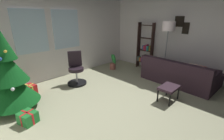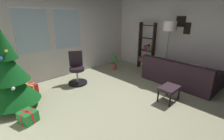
{
  "view_description": "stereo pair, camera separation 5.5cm",
  "coord_description": "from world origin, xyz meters",
  "px_view_note": "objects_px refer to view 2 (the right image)",
  "views": [
    {
      "loc": [
        -2.52,
        -2.13,
        1.97
      ],
      "look_at": [
        -0.2,
        0.18,
        0.82
      ],
      "focal_mm": 25.09,
      "sensor_mm": 36.0,
      "label": 1
    },
    {
      "loc": [
        -2.48,
        -2.17,
        1.97
      ],
      "look_at": [
        -0.2,
        0.18,
        0.82
      ],
      "focal_mm": 25.09,
      "sensor_mm": 36.0,
      "label": 2
    }
  ],
  "objects_px": {
    "holiday_tree": "(10,77)",
    "potted_plant": "(114,63)",
    "floor_lamp": "(170,30)",
    "footstool": "(169,89)",
    "couch": "(183,76)",
    "bookshelf": "(146,49)",
    "office_chair": "(77,71)",
    "gift_box_green": "(28,117)",
    "gift_box_red": "(30,89)"
  },
  "relations": [
    {
      "from": "holiday_tree",
      "to": "potted_plant",
      "type": "relative_size",
      "value": 3.61
    },
    {
      "from": "holiday_tree",
      "to": "floor_lamp",
      "type": "height_order",
      "value": "holiday_tree"
    },
    {
      "from": "footstool",
      "to": "floor_lamp",
      "type": "distance_m",
      "value": 2.04
    },
    {
      "from": "couch",
      "to": "bookshelf",
      "type": "xyz_separation_m",
      "value": [
        0.49,
        1.66,
        0.48
      ]
    },
    {
      "from": "office_chair",
      "to": "bookshelf",
      "type": "height_order",
      "value": "bookshelf"
    },
    {
      "from": "footstool",
      "to": "gift_box_green",
      "type": "bearing_deg",
      "value": 150.85
    },
    {
      "from": "couch",
      "to": "gift_box_green",
      "type": "bearing_deg",
      "value": 160.94
    },
    {
      "from": "bookshelf",
      "to": "potted_plant",
      "type": "bearing_deg",
      "value": 140.13
    },
    {
      "from": "bookshelf",
      "to": "floor_lamp",
      "type": "relative_size",
      "value": 0.96
    },
    {
      "from": "couch",
      "to": "footstool",
      "type": "distance_m",
      "value": 1.2
    },
    {
      "from": "couch",
      "to": "floor_lamp",
      "type": "xyz_separation_m",
      "value": [
        0.2,
        0.69,
        1.27
      ]
    },
    {
      "from": "gift_box_red",
      "to": "bookshelf",
      "type": "relative_size",
      "value": 0.21
    },
    {
      "from": "gift_box_green",
      "to": "office_chair",
      "type": "distance_m",
      "value": 1.97
    },
    {
      "from": "bookshelf",
      "to": "holiday_tree",
      "type": "bearing_deg",
      "value": 174.47
    },
    {
      "from": "couch",
      "to": "gift_box_red",
      "type": "distance_m",
      "value": 4.3
    },
    {
      "from": "couch",
      "to": "bookshelf",
      "type": "relative_size",
      "value": 1.22
    },
    {
      "from": "gift_box_red",
      "to": "bookshelf",
      "type": "xyz_separation_m",
      "value": [
        3.96,
        -0.88,
        0.63
      ]
    },
    {
      "from": "footstool",
      "to": "gift_box_green",
      "type": "distance_m",
      "value": 3.11
    },
    {
      "from": "holiday_tree",
      "to": "couch",
      "type": "bearing_deg",
      "value": -28.04
    },
    {
      "from": "gift_box_green",
      "to": "gift_box_red",
      "type": "bearing_deg",
      "value": 70.16
    },
    {
      "from": "footstool",
      "to": "bookshelf",
      "type": "bearing_deg",
      "value": 47.23
    },
    {
      "from": "floor_lamp",
      "to": "footstool",
      "type": "bearing_deg",
      "value": -148.6
    },
    {
      "from": "gift_box_red",
      "to": "couch",
      "type": "bearing_deg",
      "value": -36.25
    },
    {
      "from": "bookshelf",
      "to": "potted_plant",
      "type": "height_order",
      "value": "bookshelf"
    },
    {
      "from": "office_chair",
      "to": "floor_lamp",
      "type": "distance_m",
      "value": 3.1
    },
    {
      "from": "footstool",
      "to": "office_chair",
      "type": "height_order",
      "value": "office_chair"
    },
    {
      "from": "office_chair",
      "to": "potted_plant",
      "type": "distance_m",
      "value": 1.76
    },
    {
      "from": "gift_box_red",
      "to": "holiday_tree",
      "type": "bearing_deg",
      "value": -135.0
    },
    {
      "from": "bookshelf",
      "to": "couch",
      "type": "bearing_deg",
      "value": -106.57
    },
    {
      "from": "footstool",
      "to": "gift_box_red",
      "type": "relative_size",
      "value": 1.42
    },
    {
      "from": "potted_plant",
      "to": "gift_box_green",
      "type": "bearing_deg",
      "value": -162.45
    },
    {
      "from": "bookshelf",
      "to": "floor_lamp",
      "type": "distance_m",
      "value": 1.29
    },
    {
      "from": "office_chair",
      "to": "floor_lamp",
      "type": "height_order",
      "value": "floor_lamp"
    },
    {
      "from": "footstool",
      "to": "bookshelf",
      "type": "distance_m",
      "value": 2.52
    },
    {
      "from": "holiday_tree",
      "to": "office_chair",
      "type": "bearing_deg",
      "value": 6.36
    },
    {
      "from": "couch",
      "to": "office_chair",
      "type": "height_order",
      "value": "office_chair"
    },
    {
      "from": "office_chair",
      "to": "bookshelf",
      "type": "bearing_deg",
      "value": -13.02
    },
    {
      "from": "floor_lamp",
      "to": "potted_plant",
      "type": "distance_m",
      "value": 2.27
    },
    {
      "from": "couch",
      "to": "holiday_tree",
      "type": "relative_size",
      "value": 0.96
    },
    {
      "from": "footstool",
      "to": "holiday_tree",
      "type": "relative_size",
      "value": 0.24
    },
    {
      "from": "office_chair",
      "to": "holiday_tree",
      "type": "bearing_deg",
      "value": -173.64
    },
    {
      "from": "bookshelf",
      "to": "floor_lamp",
      "type": "xyz_separation_m",
      "value": [
        -0.3,
        -0.98,
        0.79
      ]
    },
    {
      "from": "gift_box_green",
      "to": "potted_plant",
      "type": "relative_size",
      "value": 0.62
    },
    {
      "from": "holiday_tree",
      "to": "bookshelf",
      "type": "height_order",
      "value": "holiday_tree"
    },
    {
      "from": "bookshelf",
      "to": "gift_box_green",
      "type": "bearing_deg",
      "value": -175.92
    },
    {
      "from": "gift_box_green",
      "to": "potted_plant",
      "type": "height_order",
      "value": "potted_plant"
    },
    {
      "from": "floor_lamp",
      "to": "potted_plant",
      "type": "xyz_separation_m",
      "value": [
        -0.64,
        1.76,
        -1.3
      ]
    },
    {
      "from": "floor_lamp",
      "to": "gift_box_green",
      "type": "bearing_deg",
      "value": 170.82
    },
    {
      "from": "gift_box_green",
      "to": "office_chair",
      "type": "xyz_separation_m",
      "value": [
        1.71,
        0.93,
        0.27
      ]
    },
    {
      "from": "gift_box_green",
      "to": "floor_lamp",
      "type": "relative_size",
      "value": 0.21
    }
  ]
}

